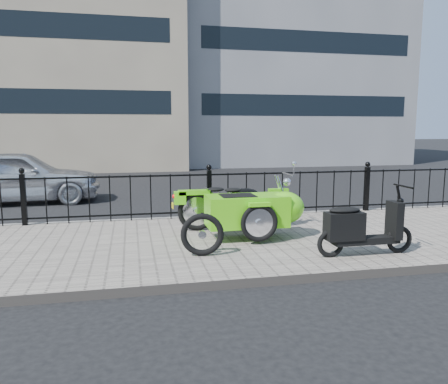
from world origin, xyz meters
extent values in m
plane|color=black|center=(0.00, 0.00, 0.00)|extent=(120.00, 120.00, 0.00)
cube|color=#6C645B|center=(0.00, -0.50, 0.06)|extent=(30.00, 3.80, 0.12)
cube|color=gray|center=(0.00, 1.44, 0.06)|extent=(30.00, 0.10, 0.12)
cylinder|color=black|center=(0.00, 1.30, 0.99)|extent=(14.00, 0.04, 0.04)
cylinder|color=black|center=(0.00, 1.30, 0.24)|extent=(14.00, 0.04, 0.04)
cube|color=black|center=(-3.50, 1.30, 0.60)|extent=(0.09, 0.09, 0.96)
sphere|color=black|center=(-3.50, 1.30, 1.14)|extent=(0.11, 0.11, 0.11)
cube|color=black|center=(0.00, 1.30, 0.60)|extent=(0.09, 0.09, 0.96)
sphere|color=black|center=(0.00, 1.30, 1.14)|extent=(0.11, 0.11, 0.11)
cube|color=black|center=(3.50, 1.30, 0.60)|extent=(0.09, 0.09, 0.96)
sphere|color=black|center=(3.50, 1.30, 1.14)|extent=(0.11, 0.11, 0.11)
cube|color=gray|center=(-6.00, 16.00, 6.00)|extent=(14.00, 8.00, 12.00)
cube|color=black|center=(-6.00, 12.02, 3.00)|extent=(12.50, 0.06, 1.00)
cube|color=black|center=(-6.00, 12.02, 6.00)|extent=(12.50, 0.06, 1.00)
cube|color=gray|center=(7.00, 17.00, 7.50)|extent=(12.00, 8.00, 15.00)
cube|color=black|center=(7.00, 13.02, 3.00)|extent=(10.50, 0.06, 1.00)
cube|color=black|center=(7.00, 13.02, 6.00)|extent=(10.50, 0.06, 1.00)
torus|color=black|center=(1.09, 0.20, 0.46)|extent=(0.69, 0.09, 0.69)
torus|color=black|center=(-0.41, 0.20, 0.46)|extent=(0.69, 0.09, 0.69)
torus|color=black|center=(0.39, -0.94, 0.46)|extent=(0.60, 0.08, 0.60)
cube|color=gray|center=(0.34, 0.20, 0.48)|extent=(0.34, 0.22, 0.24)
cylinder|color=black|center=(0.34, 0.20, 0.41)|extent=(1.40, 0.04, 0.04)
ellipsoid|color=black|center=(0.46, 0.20, 0.72)|extent=(0.54, 0.29, 0.26)
cylinder|color=silver|center=(1.27, 0.20, 1.08)|extent=(0.03, 0.56, 0.03)
cylinder|color=silver|center=(1.15, 0.20, 0.77)|extent=(0.25, 0.04, 0.59)
sphere|color=silver|center=(1.25, 0.20, 0.95)|extent=(0.15, 0.15, 0.15)
cube|color=#61E015|center=(1.09, 0.20, 0.79)|extent=(0.36, 0.12, 0.06)
cube|color=#61E015|center=(-0.46, 0.20, 0.80)|extent=(0.55, 0.16, 0.08)
ellipsoid|color=black|center=(0.24, 0.20, 0.82)|extent=(0.31, 0.22, 0.08)
ellipsoid|color=black|center=(-0.08, 0.20, 0.84)|extent=(0.31, 0.22, 0.08)
sphere|color=red|center=(-0.81, 0.20, 0.74)|extent=(0.07, 0.07, 0.07)
cube|color=gold|center=(-0.83, 0.30, 0.56)|extent=(0.02, 0.14, 0.10)
cube|color=#61E015|center=(0.29, -0.55, 0.59)|extent=(1.30, 0.62, 0.50)
ellipsoid|color=#61E015|center=(0.94, -0.55, 0.61)|extent=(0.65, 0.60, 0.54)
cube|color=black|center=(0.14, -0.55, 0.82)|extent=(0.55, 0.43, 0.06)
cube|color=#61E015|center=(0.39, -0.94, 0.76)|extent=(0.34, 0.11, 0.06)
torus|color=black|center=(2.25, -1.79, 0.32)|extent=(0.40, 0.07, 0.40)
torus|color=black|center=(1.17, -1.79, 0.32)|extent=(0.40, 0.07, 0.40)
cube|color=black|center=(1.71, -1.79, 0.34)|extent=(0.98, 0.22, 0.10)
cube|color=black|center=(1.37, -1.79, 0.56)|extent=(0.54, 0.25, 0.39)
ellipsoid|color=black|center=(1.37, -1.79, 0.78)|extent=(0.46, 0.23, 0.09)
cube|color=black|center=(2.15, -1.79, 0.61)|extent=(0.12, 0.29, 0.54)
cylinder|color=black|center=(2.22, -1.79, 0.90)|extent=(0.15, 0.04, 0.44)
cylinder|color=black|center=(2.26, -1.79, 1.10)|extent=(0.03, 0.43, 0.03)
torus|color=black|center=(-0.57, -1.35, 0.43)|extent=(0.62, 0.15, 0.62)
imported|color=silver|center=(-4.39, 4.70, 0.69)|extent=(4.15, 1.90, 1.38)
camera|label=1|loc=(-1.53, -7.29, 1.92)|focal=35.00mm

